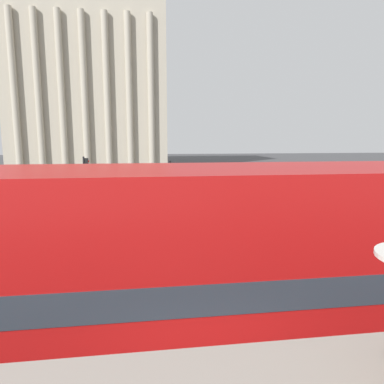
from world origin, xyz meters
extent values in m
cylinder|color=black|center=(-2.88, 4.40, 0.50)|extent=(1.00, 0.22, 1.00)
cube|color=#B71414|center=(1.45, 3.20, 1.33)|extent=(11.48, 2.40, 1.65)
cube|color=#2D3842|center=(1.45, 3.20, 2.38)|extent=(11.25, 2.43, 0.45)
cube|color=#B71414|center=(1.45, 3.20, 3.32)|extent=(11.48, 2.40, 1.43)
cube|color=#B2A893|center=(-8.60, 54.58, 12.40)|extent=(22.20, 14.90, 24.81)
cube|color=#A39984|center=(-8.60, 54.58, 25.06)|extent=(22.80, 15.50, 0.50)
cylinder|color=#B2A893|center=(-17.48, 46.67, 10.54)|extent=(0.90, 0.90, 21.09)
cylinder|color=#B2A893|center=(-14.52, 46.67, 10.54)|extent=(0.90, 0.90, 21.09)
cylinder|color=#B2A893|center=(-11.56, 46.67, 10.54)|extent=(0.90, 0.90, 21.09)
cylinder|color=#B2A893|center=(-8.60, 46.67, 10.54)|extent=(0.90, 0.90, 21.09)
cylinder|color=#B2A893|center=(-5.64, 46.67, 10.54)|extent=(0.90, 0.90, 21.09)
cylinder|color=#B2A893|center=(-2.68, 46.67, 10.54)|extent=(0.90, 0.90, 21.09)
cylinder|color=#B2A893|center=(0.28, 46.67, 10.54)|extent=(0.90, 0.90, 21.09)
cylinder|color=black|center=(0.26, 11.67, 1.81)|extent=(0.12, 0.12, 3.62)
cube|color=black|center=(0.44, 11.67, 3.17)|extent=(0.20, 0.24, 0.70)
sphere|color=green|center=(0.55, 11.67, 3.32)|extent=(0.14, 0.14, 0.14)
cylinder|color=black|center=(-4.63, 20.56, 1.68)|extent=(0.12, 0.12, 3.37)
cube|color=black|center=(-4.45, 20.56, 2.92)|extent=(0.20, 0.24, 0.70)
sphere|color=red|center=(-4.34, 20.56, 3.07)|extent=(0.14, 0.14, 0.14)
cylinder|color=black|center=(2.41, 16.89, 0.30)|extent=(0.60, 0.18, 0.60)
cylinder|color=black|center=(2.41, 15.14, 0.30)|extent=(0.60, 0.18, 0.60)
cylinder|color=black|center=(-0.39, 16.89, 0.30)|extent=(0.60, 0.18, 0.60)
cylinder|color=black|center=(-0.39, 15.14, 0.30)|extent=(0.60, 0.18, 0.60)
cube|color=silver|center=(1.01, 16.01, 0.57)|extent=(4.20, 1.75, 0.55)
cube|color=#2D3842|center=(0.81, 16.01, 1.10)|extent=(1.89, 1.61, 0.50)
cylinder|color=black|center=(10.60, 28.06, 0.30)|extent=(0.60, 0.18, 0.60)
cylinder|color=black|center=(10.60, 26.31, 0.30)|extent=(0.60, 0.18, 0.60)
cylinder|color=black|center=(7.80, 28.06, 0.30)|extent=(0.60, 0.18, 0.60)
cylinder|color=black|center=(7.80, 26.31, 0.30)|extent=(0.60, 0.18, 0.60)
cube|color=#B2B5BA|center=(9.20, 27.19, 0.57)|extent=(4.20, 1.75, 0.55)
cube|color=#2D3842|center=(9.00, 27.19, 1.10)|extent=(1.89, 1.61, 0.50)
cylinder|color=#282B33|center=(-2.02, 16.09, 0.41)|extent=(0.14, 0.14, 0.83)
cylinder|color=#282B33|center=(-1.84, 16.09, 0.41)|extent=(0.14, 0.14, 0.83)
cylinder|color=yellow|center=(-1.93, 16.09, 1.16)|extent=(0.32, 0.32, 0.66)
sphere|color=tan|center=(-1.93, 16.09, 1.60)|extent=(0.22, 0.22, 0.22)
cylinder|color=#282B33|center=(4.44, 14.59, 0.40)|extent=(0.14, 0.14, 0.79)
cylinder|color=#282B33|center=(4.62, 14.59, 0.40)|extent=(0.14, 0.14, 0.79)
cylinder|color=slate|center=(4.53, 14.59, 1.11)|extent=(0.32, 0.32, 0.63)
sphere|color=tan|center=(4.53, 14.59, 1.53)|extent=(0.22, 0.22, 0.22)
cylinder|color=#282B33|center=(3.90, 11.87, 0.42)|extent=(0.14, 0.14, 0.83)
cylinder|color=#282B33|center=(4.08, 11.87, 0.42)|extent=(0.14, 0.14, 0.83)
cylinder|color=#606638|center=(3.99, 11.87, 1.16)|extent=(0.32, 0.32, 0.66)
sphere|color=tan|center=(3.99, 11.87, 1.61)|extent=(0.23, 0.23, 0.23)
cylinder|color=#282B33|center=(0.73, 23.02, 0.39)|extent=(0.14, 0.14, 0.79)
cylinder|color=#282B33|center=(0.91, 23.02, 0.39)|extent=(0.14, 0.14, 0.79)
cylinder|color=black|center=(0.82, 23.02, 1.10)|extent=(0.32, 0.32, 0.62)
sphere|color=tan|center=(0.82, 23.02, 1.52)|extent=(0.21, 0.21, 0.21)
camera|label=1|loc=(-0.71, -2.18, 4.50)|focal=32.00mm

